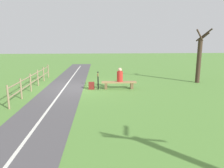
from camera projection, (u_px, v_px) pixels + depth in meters
name	position (u px, v px, depth m)	size (l,w,h in m)	color
ground_plane	(79.00, 87.00, 12.64)	(80.00, 80.00, 0.00)	#548438
paved_path	(49.00, 108.00, 8.66)	(2.33, 36.00, 0.02)	#4C494C
path_centre_line	(49.00, 108.00, 8.65)	(0.10, 32.00, 0.00)	silver
bench	(119.00, 84.00, 12.23)	(2.08, 0.48, 0.44)	#937047
person_seated	(120.00, 76.00, 12.14)	(0.37, 0.37, 0.82)	#B2231E
bicycle	(98.00, 81.00, 12.65)	(0.08, 1.85, 0.94)	black
backpack	(91.00, 86.00, 12.14)	(0.34, 0.26, 0.43)	maroon
fence_roadside	(34.00, 79.00, 12.29)	(0.16, 7.99, 1.01)	#847051
tree_mid_field	(199.00, 58.00, 13.91)	(1.14, 1.13, 3.65)	#38281E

